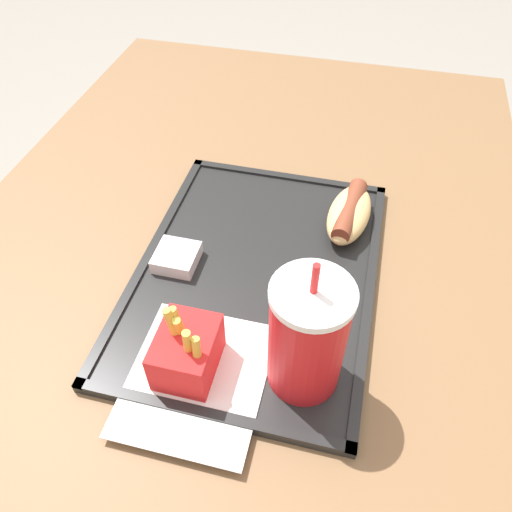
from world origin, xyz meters
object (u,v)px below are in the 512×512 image
(hot_dog_far, at_px, (349,213))
(fries_carton, at_px, (190,352))
(soda_cup, at_px, (307,337))
(sauce_cup_mayo, at_px, (177,257))

(hot_dog_far, xyz_separation_m, fries_carton, (0.27, -0.14, 0.01))
(fries_carton, bearing_deg, soda_cup, 99.78)
(fries_carton, xyz_separation_m, sauce_cup_mayo, (-0.15, -0.07, -0.02))
(soda_cup, bearing_deg, sauce_cup_mayo, -123.10)
(soda_cup, relative_size, sauce_cup_mayo, 3.29)
(sauce_cup_mayo, bearing_deg, fries_carton, 25.78)
(hot_dog_far, bearing_deg, soda_cup, -4.50)
(fries_carton, bearing_deg, sauce_cup_mayo, -154.22)
(hot_dog_far, height_order, sauce_cup_mayo, hot_dog_far)
(soda_cup, bearing_deg, hot_dog_far, 175.50)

